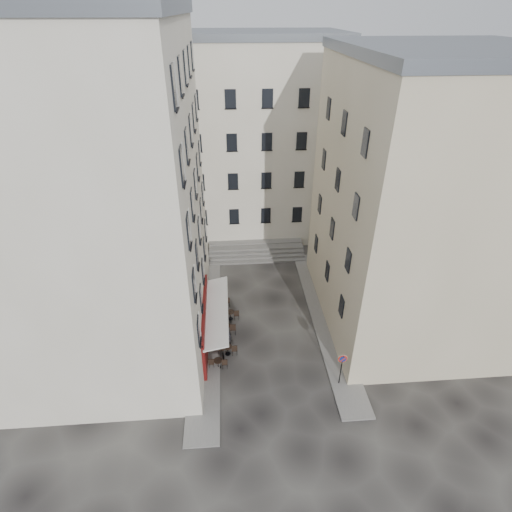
{
  "coord_description": "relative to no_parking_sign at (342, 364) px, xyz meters",
  "views": [
    {
      "loc": [
        -2.52,
        -19.98,
        20.27
      ],
      "look_at": [
        -0.69,
        4.0,
        5.25
      ],
      "focal_mm": 28.0,
      "sensor_mm": 36.0,
      "label": 1
    }
  ],
  "objects": [
    {
      "name": "no_parking_sign",
      "position": [
        0.0,
        0.0,
        0.0
      ],
      "size": [
        0.58,
        0.1,
        2.54
      ],
      "rotation": [
        0.0,
        0.0,
        -0.03
      ],
      "color": "black",
      "rests_on": "ground"
    },
    {
      "name": "ground",
      "position": [
        -4.0,
        3.32,
        -1.8
      ],
      "size": [
        90.0,
        90.0,
        0.0
      ],
      "primitive_type": "plane",
      "color": "black",
      "rests_on": "ground"
    },
    {
      "name": "bistro_table_d",
      "position": [
        -6.69,
        6.76,
        -1.33
      ],
      "size": [
        1.31,
        0.62,
        0.92
      ],
      "color": "black",
      "rests_on": "ground"
    },
    {
      "name": "building_right",
      "position": [
        6.5,
        6.82,
        7.51
      ],
      "size": [
        12.2,
        14.2,
        18.6
      ],
      "color": "#BFB08E",
      "rests_on": "ground"
    },
    {
      "name": "bollard_near",
      "position": [
        -7.25,
        2.32,
        -1.27
      ],
      "size": [
        0.12,
        0.12,
        0.98
      ],
      "color": "black",
      "rests_on": "ground"
    },
    {
      "name": "bistro_table_c",
      "position": [
        -7.05,
        5.18,
        -1.29
      ],
      "size": [
        1.42,
        0.67,
        1.0
      ],
      "color": "black",
      "rests_on": "ground"
    },
    {
      "name": "bollard_mid",
      "position": [
        -7.25,
        5.82,
        -1.27
      ],
      "size": [
        0.12,
        0.12,
        0.98
      ],
      "color": "black",
      "rests_on": "ground"
    },
    {
      "name": "bistro_table_b",
      "position": [
        -6.95,
        3.12,
        -1.33
      ],
      "size": [
        1.31,
        0.61,
        0.92
      ],
      "color": "black",
      "rests_on": "ground"
    },
    {
      "name": "stone_steps",
      "position": [
        -4.0,
        15.89,
        -1.4
      ],
      "size": [
        9.0,
        3.15,
        0.8
      ],
      "color": "#63615D",
      "rests_on": "ground"
    },
    {
      "name": "sidewalk_right",
      "position": [
        0.5,
        6.32,
        -1.74
      ],
      "size": [
        2.0,
        18.0,
        0.12
      ],
      "primitive_type": "cube",
      "color": "slate",
      "rests_on": "ground"
    },
    {
      "name": "building_back",
      "position": [
        -5.0,
        22.32,
        7.51
      ],
      "size": [
        18.2,
        10.2,
        18.6
      ],
      "color": "beige",
      "rests_on": "ground"
    },
    {
      "name": "pedestrian",
      "position": [
        -6.93,
        3.71,
        -1.01
      ],
      "size": [
        0.68,
        0.59,
        1.59
      ],
      "primitive_type": "imported",
      "rotation": [
        0.0,
        0.0,
        3.58
      ],
      "color": "black",
      "rests_on": "ground"
    },
    {
      "name": "cafe_storefront",
      "position": [
        -8.32,
        4.32,
        0.08
      ],
      "size": [
        1.74,
        7.3,
        3.5
      ],
      "color": "#4C0A0C",
      "rests_on": "ground"
    },
    {
      "name": "bollard_far",
      "position": [
        -7.25,
        9.32,
        -1.27
      ],
      "size": [
        0.12,
        0.12,
        0.98
      ],
      "color": "black",
      "rests_on": "ground"
    },
    {
      "name": "bistro_table_a",
      "position": [
        -7.6,
        1.96,
        -1.35
      ],
      "size": [
        1.25,
        0.58,
        0.88
      ],
      "color": "black",
      "rests_on": "ground"
    },
    {
      "name": "sidewalk_left",
      "position": [
        -8.5,
        7.32,
        -1.74
      ],
      "size": [
        2.0,
        22.0,
        0.12
      ],
      "primitive_type": "cube",
      "color": "slate",
      "rests_on": "ground"
    },
    {
      "name": "bistro_table_e",
      "position": [
        -7.32,
        8.44,
        -1.36
      ],
      "size": [
        1.22,
        0.57,
        0.86
      ],
      "color": "black",
      "rests_on": "ground"
    },
    {
      "name": "building_left",
      "position": [
        -14.5,
        6.32,
        8.51
      ],
      "size": [
        12.2,
        16.2,
        20.6
      ],
      "color": "beige",
      "rests_on": "ground"
    }
  ]
}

